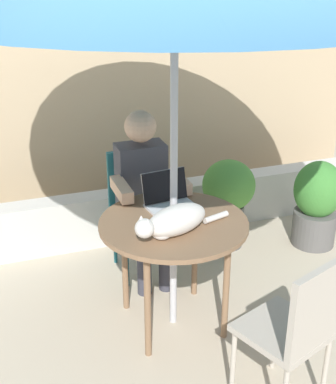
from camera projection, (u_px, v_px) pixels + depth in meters
ground_plane at (173, 321)px, 3.49m from camera, size 14.00×14.00×0.00m
fence_back at (100, 117)px, 4.80m from camera, size 5.14×0.08×1.73m
planter_wall_low at (124, 215)px, 4.43m from camera, size 4.62×0.20×0.43m
patio_table at (174, 232)px, 3.22m from camera, size 0.90×0.90×0.74m
chair_occupied at (138, 201)px, 3.92m from camera, size 0.40×0.40×0.91m
chair_empty at (298, 324)px, 2.61m from camera, size 0.51×0.51×0.91m
person_seated at (144, 188)px, 3.72m from camera, size 0.48×0.48×1.25m
laptop at (168, 196)px, 3.37m from camera, size 0.33×0.29×0.21m
cat at (173, 221)px, 3.01m from camera, size 0.64×0.31×0.17m
potted_plant_near_fence at (317, 202)px, 4.29m from camera, size 0.39×0.39×0.72m
potted_plant_by_chair at (228, 196)px, 4.24m from camera, size 0.42×0.42×0.74m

